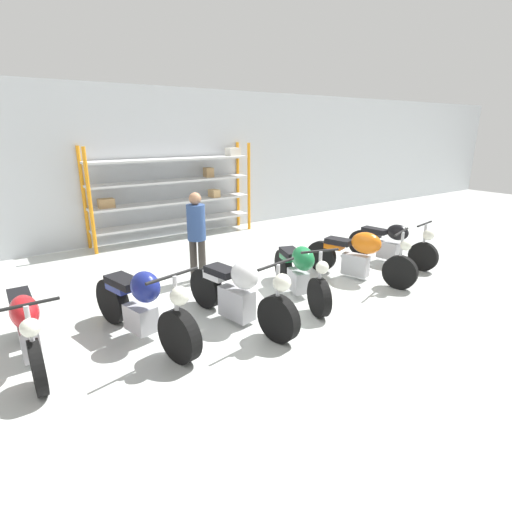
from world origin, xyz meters
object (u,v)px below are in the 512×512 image
Objects in this scene: motorcycle_red at (27,327)px; motorcycle_white at (240,293)px; person_browsing at (196,231)px; motorcycle_green at (300,271)px; motorcycle_orange at (360,255)px; motorcycle_black at (392,242)px; motorcycle_blue at (143,306)px; shelving_rack at (176,190)px.

motorcycle_red is 0.94× the size of motorcycle_white.
motorcycle_green is at bearing 92.57° from person_browsing.
motorcycle_orange is 1.07× the size of motorcycle_black.
person_browsing is at bearing -128.84° from motorcycle_green.
motorcycle_blue is at bearing -113.53° from motorcycle_white.
motorcycle_green is at bearing 74.94° from motorcycle_blue.
shelving_rack reaches higher than motorcycle_black.
motorcycle_blue is at bearing 13.43° from person_browsing.
motorcycle_red is (-3.80, -4.34, -0.73)m from shelving_rack.
motorcycle_white reaches higher than motorcycle_red.
motorcycle_orange is (5.26, -0.30, 0.00)m from motorcycle_red.
motorcycle_red is 5.26m from motorcycle_orange.
motorcycle_green is 2.70m from motorcycle_black.
motorcycle_red is 0.99× the size of motorcycle_green.
motorcycle_red is 3.11m from person_browsing.
motorcycle_blue is 5.26m from motorcycle_black.
motorcycle_orange is at bearing 86.82° from motorcycle_red.
shelving_rack is 3.24m from person_browsing.
motorcycle_white is at bearing -104.30° from shelving_rack.
shelving_rack is at bearing 155.24° from motorcycle_white.
motorcycle_blue is 1.33× the size of person_browsing.
motorcycle_red is at bearing -76.83° from motorcycle_green.
person_browsing is (-0.99, -3.08, -0.26)m from shelving_rack.
motorcycle_black is at bearing 83.79° from motorcycle_orange.
person_browsing reaches higher than motorcycle_white.
motorcycle_blue is at bearing -98.14° from motorcycle_black.
person_browsing is (-3.72, 1.30, 0.51)m from motorcycle_black.
shelving_rack is 2.07× the size of motorcycle_green.
shelving_rack is 1.93× the size of motorcycle_blue.
motorcycle_white is (2.56, -0.53, -0.01)m from motorcycle_red.
motorcycle_black is (5.25, 0.20, -0.04)m from motorcycle_blue.
motorcycle_black is at bearing 129.92° from person_browsing.
person_browsing is at bearing -119.50° from motorcycle_black.
person_browsing reaches higher than motorcycle_orange.
motorcycle_blue is 1.02× the size of motorcycle_white.
person_browsing is at bearing 161.54° from motorcycle_white.
motorcycle_orange reaches higher than motorcycle_black.
motorcycle_blue reaches higher than motorcycle_red.
motorcycle_white is (-1.24, -4.87, -0.75)m from shelving_rack.
motorcycle_orange is (1.41, 0.01, 0.02)m from motorcycle_green.
motorcycle_red is 1.30m from motorcycle_blue.
motorcycle_red is at bearing -100.59° from motorcycle_black.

